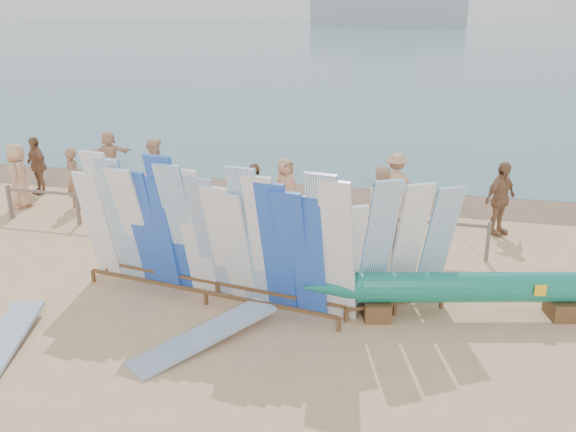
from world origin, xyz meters
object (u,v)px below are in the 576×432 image
(beachgoer_10, at_px, (500,199))
(beachgoer_2, at_px, (157,171))
(outrigger_canoe, at_px, (471,289))
(beachgoer_8, at_px, (383,205))
(flat_board_a, at_px, (1,352))
(beach_chair_left, at_px, (245,220))
(beachgoer_9, at_px, (396,183))
(beachgoer_4, at_px, (255,196))
(main_surfboard_rack, at_px, (210,238))
(beach_chair_right, at_px, (306,225))
(stroller, at_px, (286,220))
(beachgoer_extra_1, at_px, (37,165))
(beachgoer_1, at_px, (74,178))
(beachgoer_11, at_px, (110,155))
(flat_board_b, at_px, (206,342))
(beachgoer_0, at_px, (19,175))
(vendor_table, at_px, (354,280))
(beachgoer_6, at_px, (285,187))
(side_surfboard_rack, at_px, (394,251))

(beachgoer_10, height_order, beachgoer_2, beachgoer_2)
(outrigger_canoe, distance_m, beachgoer_8, 3.86)
(flat_board_a, relative_size, beach_chair_left, 2.83)
(beachgoer_2, bearing_deg, beachgoer_9, -101.74)
(beachgoer_4, xyz_separation_m, beachgoer_2, (-3.27, 1.31, 0.10))
(main_surfboard_rack, bearing_deg, flat_board_a, -126.94)
(flat_board_a, distance_m, beach_chair_right, 7.44)
(beach_chair_left, xyz_separation_m, beachgoer_10, (6.08, 1.23, 0.63))
(beach_chair_right, relative_size, stroller, 0.79)
(outrigger_canoe, xyz_separation_m, beachgoer_extra_1, (-12.24, 4.97, 0.30))
(stroller, height_order, beachgoer_extra_1, beachgoer_extra_1)
(main_surfboard_rack, bearing_deg, beachgoer_1, 150.52)
(beach_chair_right, bearing_deg, beachgoer_11, 140.43)
(beachgoer_1, height_order, beachgoer_2, beachgoer_2)
(flat_board_b, height_order, beachgoer_0, beachgoer_0)
(vendor_table, xyz_separation_m, beachgoer_10, (2.92, 4.31, 0.53))
(beach_chair_right, relative_size, beachgoer_extra_1, 0.45)
(beachgoer_1, distance_m, beachgoer_6, 5.82)
(beachgoer_0, bearing_deg, beachgoer_8, 67.45)
(flat_board_b, xyz_separation_m, beachgoer_11, (-6.74, 8.95, 0.79))
(main_surfboard_rack, distance_m, beachgoer_0, 8.33)
(main_surfboard_rack, xyz_separation_m, beachgoer_10, (5.52, 5.04, -0.35))
(beachgoer_11, xyz_separation_m, beachgoer_4, (5.91, -3.37, 0.04))
(flat_board_a, height_order, beachgoer_2, beachgoer_2)
(outrigger_canoe, distance_m, beachgoer_4, 6.25)
(outrigger_canoe, distance_m, beach_chair_left, 6.26)
(beach_chair_right, height_order, beachgoer_6, beachgoer_6)
(side_surfboard_rack, relative_size, beachgoer_11, 1.64)
(beach_chair_right, bearing_deg, beachgoer_2, 148.62)
(beachgoer_1, bearing_deg, outrigger_canoe, -170.65)
(beach_chair_left, distance_m, beachgoer_6, 1.68)
(beachgoer_10, relative_size, beachgoer_6, 1.18)
(flat_board_b, distance_m, beachgoer_1, 8.56)
(side_surfboard_rack, height_order, flat_board_b, side_surfboard_rack)
(beach_chair_left, xyz_separation_m, beachgoer_1, (-5.09, 0.63, 0.57))
(vendor_table, bearing_deg, side_surfboard_rack, -26.62)
(beachgoer_1, xyz_separation_m, beachgoer_8, (8.48, -0.63, 0.07))
(flat_board_b, distance_m, beachgoer_0, 9.57)
(beach_chair_left, bearing_deg, beachgoer_10, 1.94)
(beachgoer_11, height_order, beachgoer_2, beachgoer_2)
(beach_chair_left, bearing_deg, side_surfboard_rack, -50.64)
(outrigger_canoe, bearing_deg, beachgoer_8, 105.09)
(stroller, relative_size, beachgoer_4, 0.59)
(side_surfboard_rack, relative_size, beachgoer_6, 1.67)
(side_surfboard_rack, relative_size, outrigger_canoe, 0.43)
(main_surfboard_rack, xyz_separation_m, vendor_table, (2.59, 0.72, -0.88))
(flat_board_a, relative_size, beachgoer_6, 1.75)
(beachgoer_9, xyz_separation_m, beachgoer_4, (-3.32, -2.11, 0.02))
(beachgoer_8, relative_size, beachgoer_6, 1.19)
(vendor_table, xyz_separation_m, stroller, (-2.08, 3.01, 0.02))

